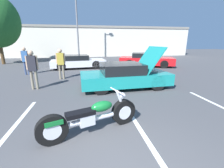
% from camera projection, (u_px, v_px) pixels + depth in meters
% --- Properties ---
extents(parking_stripe_middle, '(0.12, 4.80, 0.01)m').
position_uv_depth(parking_stripe_middle, '(0.00, 144.00, 3.28)').
color(parking_stripe_middle, white).
rests_on(parking_stripe_middle, ground).
extents(parking_stripe_back, '(0.12, 4.80, 0.01)m').
position_uv_depth(parking_stripe_back, '(140.00, 129.00, 3.82)').
color(parking_stripe_back, white).
rests_on(parking_stripe_back, ground).
extents(far_building, '(32.00, 4.20, 4.40)m').
position_uv_depth(far_building, '(87.00, 41.00, 23.38)').
color(far_building, beige).
rests_on(far_building, ground).
extents(light_pole, '(1.21, 0.28, 8.44)m').
position_uv_depth(light_pole, '(77.00, 19.00, 16.72)').
color(light_pole, slate).
rests_on(light_pole, ground).
extents(motorcycle, '(2.42, 1.04, 0.98)m').
position_uv_depth(motorcycle, '(92.00, 117.00, 3.61)').
color(motorcycle, black).
rests_on(motorcycle, ground).
extents(show_car_hood_open, '(4.29, 2.05, 1.94)m').
position_uv_depth(show_car_hood_open, '(125.00, 76.00, 7.26)').
color(show_car_hood_open, teal).
rests_on(show_car_hood_open, ground).
extents(parked_car_right_row, '(5.08, 3.41, 1.20)m').
position_uv_depth(parked_car_right_row, '(146.00, 60.00, 13.61)').
color(parked_car_right_row, red).
rests_on(parked_car_right_row, ground).
extents(parked_car_left_row, '(4.55, 2.25, 1.10)m').
position_uv_depth(parked_car_left_row, '(78.00, 62.00, 12.61)').
color(parked_car_left_row, silver).
rests_on(parked_car_left_row, ground).
extents(spectator_near_motorcycle, '(0.52, 0.23, 1.78)m').
position_uv_depth(spectator_near_motorcycle, '(61.00, 61.00, 8.75)').
color(spectator_near_motorcycle, gray).
rests_on(spectator_near_motorcycle, ground).
extents(spectator_by_show_car, '(0.52, 0.24, 1.81)m').
position_uv_depth(spectator_by_show_car, '(32.00, 66.00, 6.80)').
color(spectator_by_show_car, gray).
rests_on(spectator_by_show_car, ground).
extents(spectator_midground, '(0.52, 0.24, 1.83)m').
position_uv_depth(spectator_midground, '(25.00, 58.00, 9.93)').
color(spectator_midground, '#38476B').
rests_on(spectator_midground, ground).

